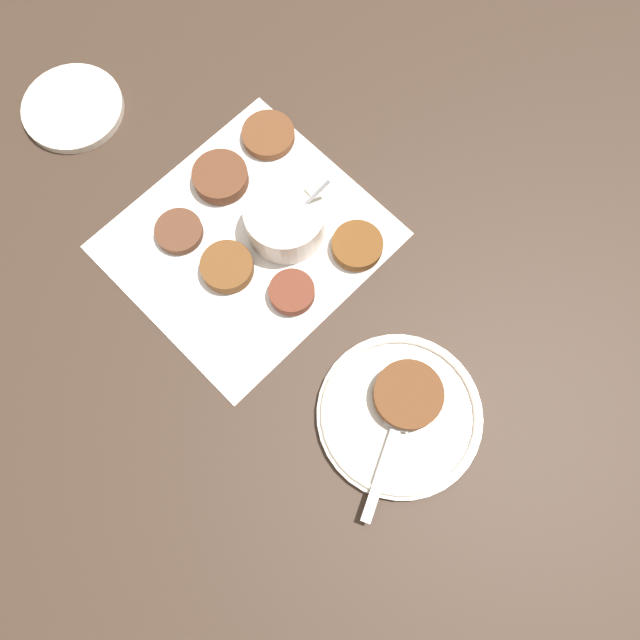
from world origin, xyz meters
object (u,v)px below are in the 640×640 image
object	(u,v)px
fork	(395,430)
extra_saucer	(73,108)
serving_plate	(399,415)
fritter_on_plate	(408,395)
sauce_bowl	(286,220)

from	to	relation	value
fork	extra_saucer	bearing A→B (deg)	93.64
serving_plate	fork	distance (m)	0.02
fritter_on_plate	extra_saucer	size ratio (longest dim) A/B	0.59
sauce_bowl	fritter_on_plate	distance (m)	0.27
serving_plate	extra_saucer	world-z (taller)	serving_plate
fritter_on_plate	extra_saucer	world-z (taller)	fritter_on_plate
sauce_bowl	fritter_on_plate	bearing A→B (deg)	-97.18
fork	sauce_bowl	bearing A→B (deg)	76.01
fritter_on_plate	serving_plate	bearing A→B (deg)	-153.72
sauce_bowl	extra_saucer	bearing A→B (deg)	108.43
fritter_on_plate	extra_saucer	distance (m)	0.61
fritter_on_plate	fork	world-z (taller)	fritter_on_plate
fritter_on_plate	extra_saucer	xyz separation A→B (m)	(-0.08, 0.60, -0.02)
serving_plate	fritter_on_plate	world-z (taller)	fritter_on_plate
serving_plate	fork	size ratio (longest dim) A/B	1.20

